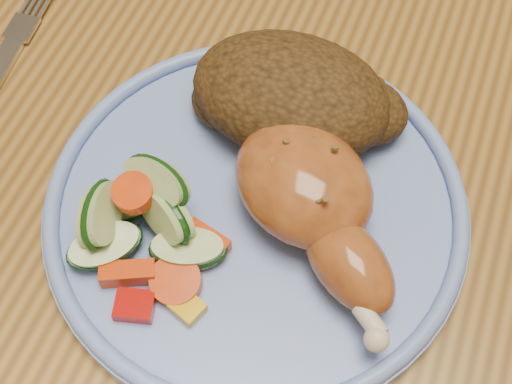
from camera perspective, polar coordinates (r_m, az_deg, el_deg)
dining_table at (r=0.57m, az=10.06°, el=1.98°), size 0.90×1.40×0.75m
plate at (r=0.44m, az=0.00°, el=-1.41°), size 0.26×0.26×0.01m
plate_rim at (r=0.43m, az=0.00°, el=-0.69°), size 0.26×0.26×0.01m
chicken_leg at (r=0.41m, az=4.66°, el=-0.78°), size 0.14×0.14×0.05m
rice_pilaf at (r=0.45m, az=3.14°, el=7.58°), size 0.14×0.09×0.06m
vegetable_pile at (r=0.41m, az=-9.01°, el=-2.61°), size 0.10×0.10×0.05m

